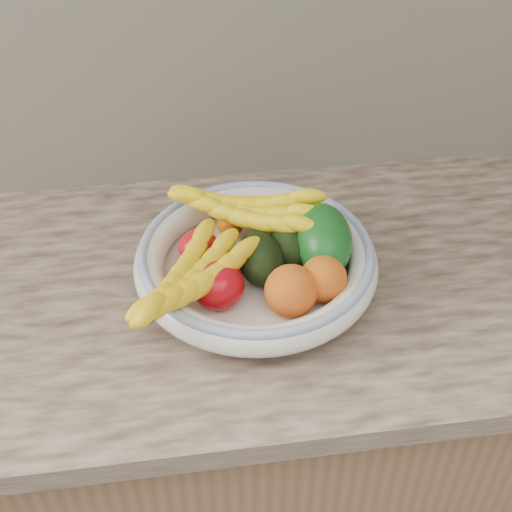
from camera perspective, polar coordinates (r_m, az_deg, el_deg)
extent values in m
cube|color=brown|center=(1.54, -0.11, -14.54)|extent=(2.40, 0.62, 0.86)
cube|color=tan|center=(1.20, -0.13, -2.27)|extent=(2.44, 0.66, 0.04)
cube|color=beige|center=(1.30, -2.12, 15.90)|extent=(2.40, 0.02, 0.50)
cylinder|color=silver|center=(1.16, 0.00, -1.93)|extent=(0.13, 0.13, 0.02)
cylinder|color=silver|center=(1.16, 0.00, -1.42)|extent=(0.32, 0.32, 0.01)
torus|color=silver|center=(1.14, 0.00, -0.46)|extent=(0.39, 0.39, 0.05)
torus|color=#3A5AA5|center=(1.12, 0.00, 0.39)|extent=(0.37, 0.37, 0.02)
ellipsoid|color=#E15B04|center=(1.20, -2.04, 2.60)|extent=(0.06, 0.06, 0.04)
ellipsoid|color=orange|center=(1.23, 0.53, 3.48)|extent=(0.07, 0.07, 0.05)
ellipsoid|color=red|center=(1.15, -4.60, 0.64)|extent=(0.07, 0.07, 0.06)
ellipsoid|color=#A80811|center=(1.08, -3.05, -2.38)|extent=(0.09, 0.09, 0.07)
ellipsoid|color=black|center=(1.12, 0.35, -0.22)|extent=(0.08, 0.11, 0.07)
ellipsoid|color=black|center=(1.15, 2.80, 0.99)|extent=(0.09, 0.11, 0.07)
ellipsoid|color=#0E4A15|center=(1.14, 5.29, 1.31)|extent=(0.12, 0.15, 0.13)
ellipsoid|color=orange|center=(1.06, 2.83, -2.80)|extent=(0.10, 0.10, 0.08)
ellipsoid|color=orange|center=(1.08, 5.42, -1.84)|extent=(0.08, 0.08, 0.07)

